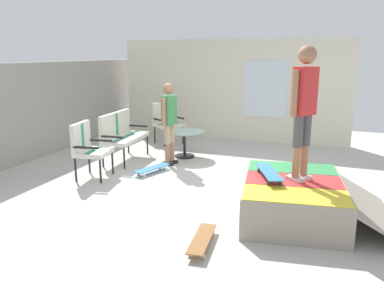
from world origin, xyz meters
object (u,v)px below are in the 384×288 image
object	(u,v)px
skate_ramp	(295,198)
person_skater	(304,103)
patio_bench	(121,132)
skateboard_by_bench	(152,168)
skateboard_spare	(202,239)
skateboard_on_ramp	(269,173)
patio_table	(185,139)
patio_chair_by_wall	(88,145)
person_watching	(169,118)
patio_chair_near_house	(166,119)

from	to	relation	value
skate_ramp	person_skater	bearing A→B (deg)	-44.71
patio_bench	person_skater	distance (m)	4.27
skate_ramp	skateboard_by_bench	distance (m)	2.98
skateboard_spare	skateboard_on_ramp	bearing A→B (deg)	-25.84
patio_table	skateboard_spare	size ratio (longest dim) A/B	1.10
patio_chair_by_wall	skateboard_on_ramp	size ratio (longest dim) A/B	1.25
skateboard_on_ramp	person_skater	bearing A→B (deg)	-75.33
person_watching	person_skater	size ratio (longest dim) A/B	0.93
patio_chair_near_house	skateboard_spare	distance (m)	5.46
patio_chair_near_house	person_watching	bearing A→B (deg)	-153.60
patio_chair_by_wall	patio_table	bearing A→B (deg)	-29.78
patio_chair_near_house	patio_chair_by_wall	bearing A→B (deg)	176.64
patio_chair_near_house	person_watching	xyz separation A→B (m)	(-1.72, -0.85, 0.35)
patio_table	skateboard_by_bench	distance (m)	1.35
skateboard_by_bench	patio_table	bearing A→B (deg)	-6.80
patio_chair_by_wall	patio_table	size ratio (longest dim) A/B	1.13
patio_chair_near_house	skateboard_spare	world-z (taller)	patio_chair_near_house
patio_chair_near_house	skateboard_spare	size ratio (longest dim) A/B	1.25
skate_ramp	patio_bench	world-z (taller)	patio_bench
person_skater	skate_ramp	bearing A→B (deg)	135.29
patio_table	skateboard_by_bench	size ratio (longest dim) A/B	1.10
person_watching	skateboard_by_bench	xyz separation A→B (m)	(-0.68, 0.07, -0.88)
patio_bench	skateboard_on_ramp	world-z (taller)	patio_bench
skate_ramp	patio_chair_by_wall	world-z (taller)	patio_chair_by_wall
patio_chair_near_house	patio_chair_by_wall	world-z (taller)	same
skate_ramp	person_watching	bearing A→B (deg)	56.20
skateboard_spare	patio_chair_by_wall	bearing A→B (deg)	58.47
skate_ramp	patio_table	xyz separation A→B (m)	(2.42, 2.60, 0.14)
patio_chair_near_house	skateboard_on_ramp	world-z (taller)	patio_chair_near_house
patio_table	person_watching	distance (m)	0.84
patio_table	skateboard_by_bench	world-z (taller)	patio_table
patio_chair_by_wall	skateboard_by_bench	bearing A→B (deg)	-55.85
skateboard_by_bench	patio_chair_near_house	bearing A→B (deg)	18.03
patio_bench	patio_chair_near_house	size ratio (longest dim) A/B	1.26
person_skater	skateboard_on_ramp	world-z (taller)	person_skater
patio_table	patio_chair_near_house	bearing A→B (deg)	40.36
patio_table	skateboard_spare	xyz separation A→B (m)	(-3.66, -1.67, -0.32)
skate_ramp	patio_chair_near_house	xyz separation A→B (m)	(3.52, 3.54, 0.34)
person_watching	patio_chair_by_wall	bearing A→B (deg)	142.20
skate_ramp	skateboard_on_ramp	distance (m)	0.51
skate_ramp	skateboard_spare	distance (m)	1.57
skate_ramp	skateboard_by_bench	xyz separation A→B (m)	(1.12, 2.76, -0.18)
person_watching	person_skater	bearing A→B (deg)	-122.96
patio_table	skateboard_spare	distance (m)	4.04
skate_ramp	person_watching	xyz separation A→B (m)	(1.80, 2.69, 0.70)
person_skater	skateboard_by_bench	xyz separation A→B (m)	(1.08, 2.79, -1.51)
patio_chair_by_wall	person_watching	bearing A→B (deg)	-37.80
skateboard_spare	skateboard_by_bench	bearing A→B (deg)	37.73
skateboard_by_bench	person_watching	bearing A→B (deg)	-6.07
patio_chair_by_wall	skateboard_by_bench	size ratio (longest dim) A/B	1.24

